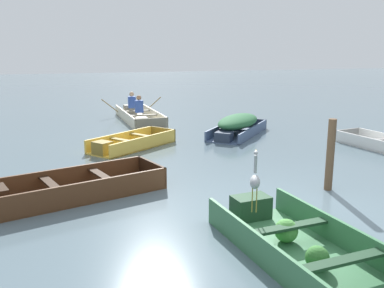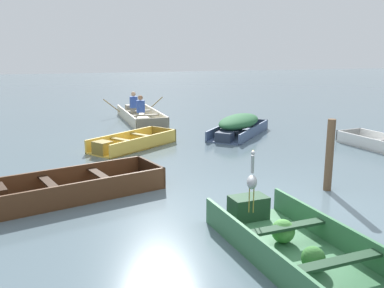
# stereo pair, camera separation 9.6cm
# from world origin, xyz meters

# --- Properties ---
(ground_plane) EXTENTS (80.00, 80.00, 0.00)m
(ground_plane) POSITION_xyz_m (0.00, 0.00, 0.00)
(ground_plane) COLOR slate
(dinghy_green_foreground) EXTENTS (1.60, 3.47, 0.39)m
(dinghy_green_foreground) POSITION_xyz_m (-0.51, -1.55, 0.14)
(dinghy_green_foreground) COLOR #387047
(dinghy_green_foreground) RESTS_ON ground
(skiff_dark_varnish_near_moored) EXTENTS (3.28, 1.98, 0.41)m
(skiff_dark_varnish_near_moored) POSITION_xyz_m (-3.32, 1.65, 0.14)
(skiff_dark_varnish_near_moored) COLOR #4C2D19
(skiff_dark_varnish_near_moored) RESTS_ON ground
(skiff_yellow_mid_moored) EXTENTS (2.56, 2.25, 0.35)m
(skiff_yellow_mid_moored) POSITION_xyz_m (-1.72, 5.12, 0.13)
(skiff_yellow_mid_moored) COLOR #E5BC47
(skiff_yellow_mid_moored) RESTS_ON ground
(skiff_slate_blue_far_moored) EXTENTS (2.61, 2.75, 0.62)m
(skiff_slate_blue_far_moored) POSITION_xyz_m (1.70, 5.93, 0.34)
(skiff_slate_blue_far_moored) COLOR #475B7F
(skiff_slate_blue_far_moored) RESTS_ON ground
(rowboat_cream_with_crew) EXTENTS (2.36, 3.75, 0.93)m
(rowboat_cream_with_crew) POSITION_xyz_m (-0.74, 9.58, 0.18)
(rowboat_cream_with_crew) COLOR beige
(rowboat_cream_with_crew) RESTS_ON ground
(heron_on_dinghy) EXTENTS (0.26, 0.44, 0.84)m
(heron_on_dinghy) POSITION_xyz_m (-0.87, -0.82, 0.86)
(heron_on_dinghy) COLOR olive
(heron_on_dinghy) RESTS_ON dinghy_green_foreground
(mooring_post) EXTENTS (0.15, 0.15, 1.35)m
(mooring_post) POSITION_xyz_m (1.36, 0.70, 0.67)
(mooring_post) COLOR brown
(mooring_post) RESTS_ON ground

